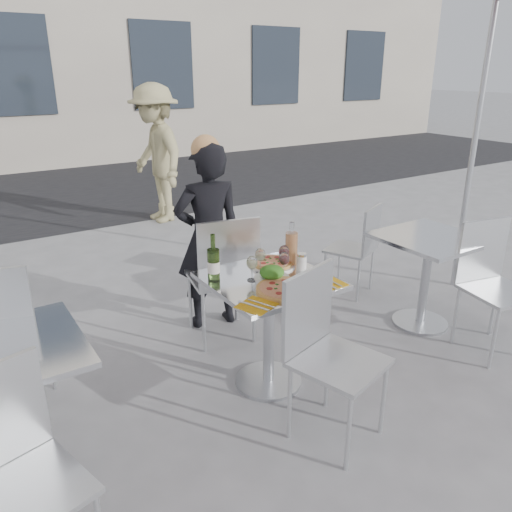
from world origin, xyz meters
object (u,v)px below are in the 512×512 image
chair_far (224,270)px  pizza_near (285,289)px  chair_near (324,342)px  woman_diner (209,238)px  pizza_far (272,263)px  pedestrian_b (156,154)px  napkin_left (256,305)px  napkin_right (328,283)px  side_chair_rfar (360,243)px  wineglass_white_b (260,256)px  carafe (291,248)px  sugar_shaker (302,262)px  salad_plate (272,273)px  side_table_left (8,388)px  wineglass_red_a (284,259)px  wineglass_white_a (252,264)px  side_chair_lnear (11,463)px  side_chair_rnear (491,275)px  main_table (269,309)px  wineglass_red_b (284,252)px  side_table_right (427,262)px  wine_bottle (214,263)px

chair_far → pizza_near: bearing=97.5°
chair_near → woman_diner: woman_diner is taller
pizza_near → pizza_far: pizza_far is taller
pizza_near → chair_far: bearing=86.2°
pedestrian_b → napkin_left: 4.37m
woman_diner → pedestrian_b: pedestrian_b is taller
chair_near → napkin_right: (0.25, 0.28, 0.19)m
pedestrian_b → pizza_far: (-0.76, -3.77, -0.13)m
chair_far → side_chair_rfar: bearing=-164.9°
pedestrian_b → wineglass_white_b: bearing=-13.9°
carafe → sugar_shaker: bearing=-85.2°
side_chair_rfar → salad_plate: 1.65m
sugar_shaker → napkin_right: bearing=-90.9°
chair_near → pizza_near: chair_near is taller
side_table_left → carafe: (1.75, 0.11, 0.33)m
chair_far → side_chair_rfar: chair_far is taller
sugar_shaker → napkin_left: size_ratio=0.46×
sugar_shaker → pizza_near: bearing=-143.4°
side_table_left → napkin_left: (1.23, -0.27, 0.21)m
pedestrian_b → wineglass_red_a: size_ratio=11.38×
salad_plate → wineglass_white_b: 0.15m
pedestrian_b → pizza_near: pedestrian_b is taller
side_table_left → sugar_shaker: bearing=0.4°
wineglass_white_a → side_chair_lnear: bearing=-158.6°
side_chair_lnear → side_chair_rnear: (3.18, 0.08, 0.02)m
pizza_near → main_table: bearing=83.3°
side_chair_lnear → wineglass_red_b: side_chair_lnear is taller
napkin_left → wineglass_white_a: bearing=39.3°
side_table_right → side_chair_rfar: bearing=92.6°
side_table_right → napkin_right: bearing=-168.7°
side_chair_rnear → wineglass_white_a: size_ratio=6.02×
side_table_left → wineglass_red_a: size_ratio=4.76×
pedestrian_b → pizza_near: bearing=-13.4°
main_table → side_table_right: bearing=0.0°
side_table_right → wine_bottle: bearing=175.0°
side_chair_rnear → main_table: bearing=176.1°
chair_near → carafe: carafe is taller
pizza_near → pizza_far: (0.16, 0.36, 0.00)m
wineglass_white_a → wineglass_red_a: 0.21m
side_chair_rnear → wineglass_red_b: bearing=171.3°
chair_near → napkin_left: bearing=120.4°
woman_diner → wineglass_white_b: woman_diner is taller
woman_diner → wineglass_white_a: size_ratio=9.28×
side_chair_rnear → napkin_right: 1.40m
side_table_left → side_table_right: bearing=0.0°
chair_far → chair_near: size_ratio=1.04×
pizza_far → wineglass_red_a: size_ratio=1.91×
wineglass_white_b → side_chair_lnear: bearing=-157.4°
wine_bottle → wineglass_red_b: bearing=-8.5°
wineglass_white_a → chair_near: bearing=-79.4°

